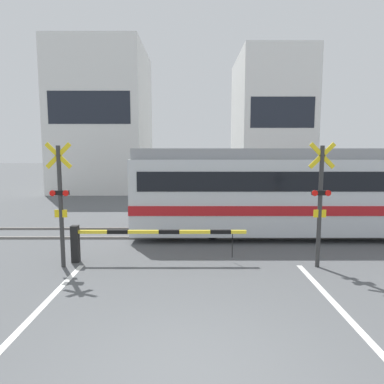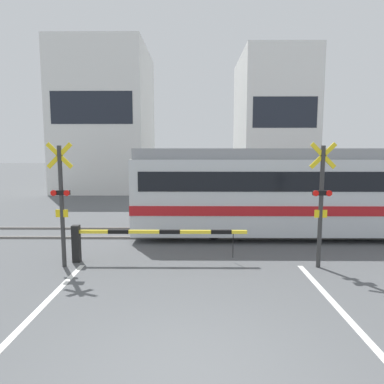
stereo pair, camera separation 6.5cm
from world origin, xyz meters
name	(u,v)px [view 1 (the left image)]	position (x,y,z in m)	size (l,w,h in m)	color
ground_plane	(190,377)	(0.00, 0.00, 0.00)	(160.00, 160.00, 0.00)	#56595B
rail_track_near	(192,238)	(0.00, 7.33, 0.04)	(50.00, 0.10, 0.08)	gray
rail_track_far	(192,228)	(0.00, 8.77, 0.04)	(50.00, 0.10, 0.08)	gray
commuter_train	(338,189)	(5.29, 8.05, 1.68)	(14.66, 2.96, 3.13)	silver
crossing_barrier_near	(128,237)	(-1.75, 4.84, 0.71)	(4.80, 0.20, 1.03)	black
crossing_barrier_far	(231,204)	(1.75, 10.81, 0.71)	(4.80, 0.20, 1.03)	black
crossing_signal_left	(62,199)	(-3.37, 4.45, 1.81)	(0.68, 0.15, 3.27)	#333333
crossing_signal_right	(322,199)	(3.37, 4.45, 1.81)	(0.68, 0.15, 3.27)	#333333
building_left_of_street	(105,121)	(-6.77, 22.64, 5.36)	(6.51, 7.75, 10.72)	white
building_right_of_street	(271,124)	(6.05, 22.64, 5.07)	(5.06, 7.75, 10.14)	white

